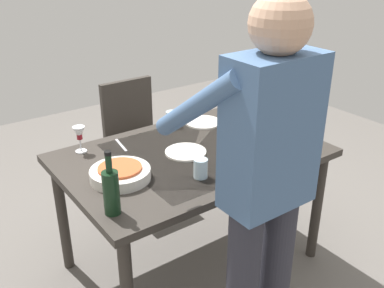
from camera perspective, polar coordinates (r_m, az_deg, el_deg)
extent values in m
plane|color=#66605B|center=(2.88, 0.00, -14.70)|extent=(6.00, 6.00, 0.00)
cube|color=#332D28|center=(2.47, 0.00, -1.47)|extent=(1.43, 0.94, 0.04)
cube|color=#B2B7C1|center=(2.47, 0.00, -1.10)|extent=(0.79, 0.80, 0.00)
cylinder|color=#332D28|center=(3.28, 5.07, -1.91)|extent=(0.06, 0.06, 0.72)
cylinder|color=#332D28|center=(2.73, -16.36, -9.03)|extent=(0.06, 0.06, 0.72)
cylinder|color=#332D28|center=(2.81, 15.81, -7.84)|extent=(0.06, 0.06, 0.72)
cube|color=black|center=(3.23, -6.56, -0.60)|extent=(0.40, 0.40, 0.04)
cube|color=#332D28|center=(3.29, -8.33, 4.36)|extent=(0.40, 0.04, 0.45)
cylinder|color=#332D28|center=(3.54, -5.37, -2.23)|extent=(0.04, 0.04, 0.43)
cylinder|color=#332D28|center=(3.40, -10.29, -3.73)|extent=(0.04, 0.04, 0.43)
cylinder|color=#332D28|center=(3.29, -2.32, -4.44)|extent=(0.04, 0.04, 0.43)
cylinder|color=#332D28|center=(3.14, -7.52, -6.18)|extent=(0.04, 0.04, 0.43)
cylinder|color=#2D2D38|center=(2.13, 10.62, -16.58)|extent=(0.14, 0.14, 0.88)
cube|color=#47668E|center=(1.67, 10.20, 1.35)|extent=(0.36, 0.20, 0.60)
sphere|color=tan|center=(1.55, 11.33, 14.97)|extent=(0.22, 0.22, 0.22)
cylinder|color=#47668E|center=(1.70, 0.58, 4.90)|extent=(0.08, 0.52, 0.40)
cylinder|color=#47668E|center=(1.91, 8.94, 6.90)|extent=(0.08, 0.52, 0.40)
cylinder|color=black|center=(1.92, -10.37, -6.22)|extent=(0.07, 0.07, 0.20)
cylinder|color=black|center=(1.85, -10.70, -2.51)|extent=(0.03, 0.03, 0.08)
cylinder|color=black|center=(1.83, -10.81, -1.18)|extent=(0.03, 0.03, 0.02)
cylinder|color=white|center=(2.83, 8.77, 2.30)|extent=(0.06, 0.06, 0.01)
cylinder|color=white|center=(2.82, 8.82, 3.01)|extent=(0.01, 0.01, 0.07)
cone|color=white|center=(2.79, 8.92, 4.39)|extent=(0.07, 0.07, 0.07)
cylinder|color=maroon|center=(2.80, 8.89, 3.96)|extent=(0.03, 0.03, 0.03)
cylinder|color=white|center=(2.55, -14.09, -0.90)|extent=(0.06, 0.06, 0.01)
cylinder|color=white|center=(2.53, -14.18, -0.13)|extent=(0.01, 0.01, 0.07)
cone|color=white|center=(2.50, -14.35, 1.38)|extent=(0.07, 0.07, 0.07)
cylinder|color=maroon|center=(2.51, -14.30, 0.91)|extent=(0.03, 0.03, 0.03)
cylinder|color=silver|center=(2.45, 6.15, -0.17)|extent=(0.07, 0.07, 0.09)
cylinder|color=silver|center=(2.19, 1.12, -3.15)|extent=(0.07, 0.07, 0.10)
cylinder|color=silver|center=(2.80, -2.56, 3.27)|extent=(0.08, 0.08, 0.10)
cylinder|color=silver|center=(2.21, -9.23, -3.86)|extent=(0.30, 0.30, 0.05)
cylinder|color=#C6562D|center=(2.20, -9.27, -3.33)|extent=(0.22, 0.22, 0.03)
cylinder|color=silver|center=(2.45, -0.82, -1.05)|extent=(0.23, 0.23, 0.01)
cylinder|color=silver|center=(2.85, 1.45, 2.82)|extent=(0.23, 0.23, 0.01)
cube|color=silver|center=(2.61, 7.90, 0.27)|extent=(0.07, 0.20, 0.00)
cube|color=silver|center=(2.58, -9.14, -0.14)|extent=(0.04, 0.18, 0.00)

